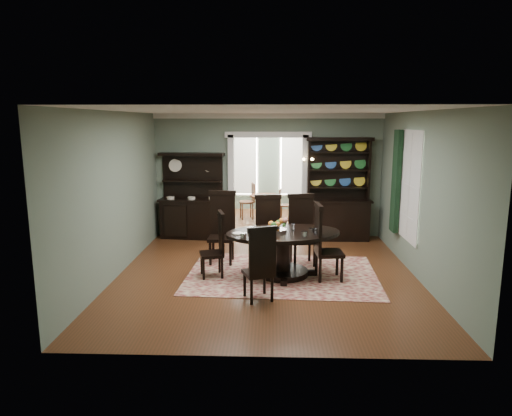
# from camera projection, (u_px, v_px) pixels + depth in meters

# --- Properties ---
(room) EXTENTS (5.51, 6.01, 3.01)m
(room) POSITION_uv_depth(u_px,v_px,m) (267.00, 191.00, 8.24)
(room) COLOR #5A2D17
(room) RESTS_ON ground
(parlor) EXTENTS (3.51, 3.50, 3.01)m
(parlor) POSITION_uv_depth(u_px,v_px,m) (269.00, 165.00, 13.64)
(parlor) COLOR #5A2D17
(parlor) RESTS_ON ground
(doorway_trim) EXTENTS (2.08, 0.25, 2.57)m
(doorway_trim) POSITION_uv_depth(u_px,v_px,m) (268.00, 171.00, 11.13)
(doorway_trim) COLOR silver
(doorway_trim) RESTS_ON floor
(right_window) EXTENTS (0.15, 1.47, 2.12)m
(right_window) POSITION_uv_depth(u_px,v_px,m) (403.00, 184.00, 9.01)
(right_window) COLOR white
(right_window) RESTS_ON wall_right
(wall_sconce) EXTENTS (0.27, 0.21, 0.21)m
(wall_sconce) POSITION_uv_depth(u_px,v_px,m) (308.00, 161.00, 10.90)
(wall_sconce) COLOR gold
(wall_sconce) RESTS_ON back_wall_right
(rug) EXTENTS (3.60, 2.63, 0.01)m
(rug) POSITION_uv_depth(u_px,v_px,m) (282.00, 274.00, 8.52)
(rug) COLOR maroon
(rug) RESTS_ON floor
(dining_table) EXTENTS (2.34, 2.32, 0.83)m
(dining_table) POSITION_uv_depth(u_px,v_px,m) (283.00, 245.00, 8.37)
(dining_table) COLOR black
(dining_table) RESTS_ON rug
(centerpiece) EXTENTS (1.55, 1.00, 0.25)m
(centerpiece) POSITION_uv_depth(u_px,v_px,m) (278.00, 228.00, 8.29)
(centerpiece) COLOR silver
(centerpiece) RESTS_ON dining_table
(chair_far_left) EXTENTS (0.56, 0.52, 1.45)m
(chair_far_left) POSITION_uv_depth(u_px,v_px,m) (222.00, 225.00, 9.20)
(chair_far_left) COLOR black
(chair_far_left) RESTS_ON rug
(chair_far_mid) EXTENTS (0.57, 0.55, 1.39)m
(chair_far_mid) POSITION_uv_depth(u_px,v_px,m) (268.00, 228.00, 9.03)
(chair_far_mid) COLOR black
(chair_far_mid) RESTS_ON rug
(chair_far_right) EXTENTS (0.59, 0.57, 1.40)m
(chair_far_right) POSITION_uv_depth(u_px,v_px,m) (301.00, 227.00, 9.09)
(chair_far_right) COLOR black
(chair_far_right) RESTS_ON rug
(chair_end_left) EXTENTS (0.52, 0.54, 1.21)m
(chair_end_left) POSITION_uv_depth(u_px,v_px,m) (217.00, 243.00, 8.31)
(chair_end_left) COLOR black
(chair_end_left) RESTS_ON rug
(chair_end_right) EXTENTS (0.52, 0.55, 1.39)m
(chair_end_right) POSITION_uv_depth(u_px,v_px,m) (323.00, 240.00, 8.12)
(chair_end_right) COLOR black
(chair_end_right) RESTS_ON rug
(chair_near) EXTENTS (0.58, 0.57, 1.24)m
(chair_near) POSITION_uv_depth(u_px,v_px,m) (260.00, 262.00, 7.12)
(chair_near) COLOR black
(chair_near) RESTS_ON rug
(sideboard) EXTENTS (1.62, 0.70, 2.08)m
(sideboard) POSITION_uv_depth(u_px,v_px,m) (192.00, 208.00, 11.12)
(sideboard) COLOR black
(sideboard) RESTS_ON floor
(welsh_dresser) EXTENTS (1.58, 0.60, 2.45)m
(welsh_dresser) POSITION_uv_depth(u_px,v_px,m) (338.00, 203.00, 10.95)
(welsh_dresser) COLOR black
(welsh_dresser) RESTS_ON floor
(parlor_table) EXTENTS (0.84, 0.84, 0.78)m
(parlor_table) POSITION_uv_depth(u_px,v_px,m) (265.00, 204.00, 12.86)
(parlor_table) COLOR #5A2F19
(parlor_table) RESTS_ON parlor_floor
(parlor_chair_left) EXTENTS (0.47, 0.46, 1.04)m
(parlor_chair_left) POSITION_uv_depth(u_px,v_px,m) (249.00, 200.00, 13.32)
(parlor_chair_left) COLOR #5A2F19
(parlor_chair_left) RESTS_ON parlor_floor
(parlor_chair_right) EXTENTS (0.39, 0.38, 0.89)m
(parlor_chair_right) POSITION_uv_depth(u_px,v_px,m) (283.00, 203.00, 13.20)
(parlor_chair_right) COLOR #5A2F19
(parlor_chair_right) RESTS_ON parlor_floor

